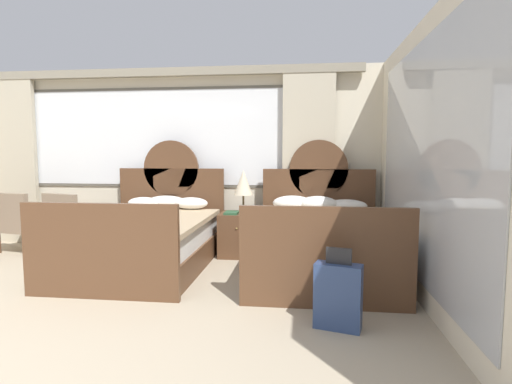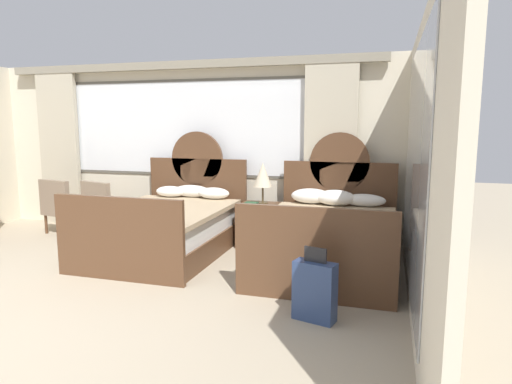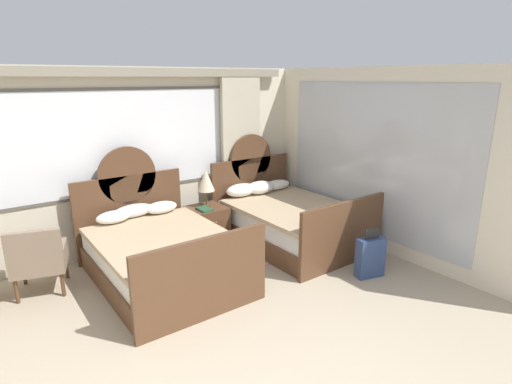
% 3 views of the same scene
% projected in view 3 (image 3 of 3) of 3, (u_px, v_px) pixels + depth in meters
% --- Properties ---
extents(wall_back_window, '(6.71, 0.22, 2.70)m').
position_uv_depth(wall_back_window, '(101.00, 160.00, 5.75)').
color(wall_back_window, beige).
rests_on(wall_back_window, ground_plane).
extents(wall_right_mirror, '(0.08, 4.70, 2.70)m').
position_uv_depth(wall_right_mirror, '(389.00, 163.00, 5.91)').
color(wall_right_mirror, beige).
rests_on(wall_right_mirror, ground_plane).
extents(bed_near_window, '(1.59, 2.23, 1.62)m').
position_uv_depth(bed_near_window, '(161.00, 254.00, 5.26)').
color(bed_near_window, brown).
rests_on(bed_near_window, ground_plane).
extents(bed_near_mirror, '(1.59, 2.23, 1.62)m').
position_uv_depth(bed_near_mirror, '(288.00, 220.00, 6.50)').
color(bed_near_mirror, brown).
rests_on(bed_near_mirror, ground_plane).
extents(nightstand_between_beds, '(0.54, 0.57, 0.60)m').
position_uv_depth(nightstand_between_beds, '(207.00, 225.00, 6.44)').
color(nightstand_between_beds, brown).
rests_on(nightstand_between_beds, ground_plane).
extents(table_lamp_on_nightstand, '(0.27, 0.27, 0.59)m').
position_uv_depth(table_lamp_on_nightstand, '(206.00, 181.00, 6.32)').
color(table_lamp_on_nightstand, brown).
rests_on(table_lamp_on_nightstand, nightstand_between_beds).
extents(book_on_nightstand, '(0.18, 0.26, 0.03)m').
position_uv_depth(book_on_nightstand, '(205.00, 209.00, 6.22)').
color(book_on_nightstand, '#285133').
rests_on(book_on_nightstand, nightstand_between_beds).
extents(armchair_by_window_left, '(0.74, 0.74, 0.87)m').
position_uv_depth(armchair_by_window_left, '(38.00, 259.00, 4.89)').
color(armchair_by_window_left, '#84705B').
rests_on(armchair_by_window_left, ground_plane).
extents(suitcase_on_floor, '(0.40, 0.25, 0.67)m').
position_uv_depth(suitcase_on_floor, '(370.00, 257.00, 5.37)').
color(suitcase_on_floor, navy).
rests_on(suitcase_on_floor, ground_plane).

